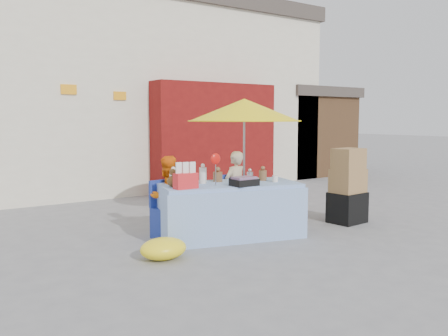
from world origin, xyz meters
TOP-DOWN VIEW (x-y plane):
  - ground at (0.00, 0.00)m, footprint 80.00×80.00m
  - backdrop at (0.52, 7.52)m, footprint 14.00×8.00m
  - market_table at (-0.13, 0.31)m, footprint 2.28×1.48m
  - chair_left at (-0.86, 0.74)m, footprint 0.57×0.57m
  - chair_right at (0.39, 0.74)m, footprint 0.57×0.57m
  - vendor_orange at (-0.86, 0.88)m, footprint 0.67×0.58m
  - vendor_beige at (0.39, 0.88)m, footprint 0.50×0.39m
  - umbrella at (0.69, 1.03)m, footprint 1.90×1.90m
  - box_stack at (2.07, -0.05)m, footprint 0.61×0.51m
  - tarp_bundle at (-1.47, -0.16)m, footprint 0.74×0.68m

SIDE VIEW (x-z plane):
  - ground at x=0.00m, z-range 0.00..0.00m
  - tarp_bundle at x=-1.47m, z-range 0.00..0.27m
  - chair_left at x=-0.86m, z-range -0.17..0.68m
  - chair_right at x=0.39m, z-range -0.17..0.68m
  - market_table at x=-0.13m, z-range -0.22..1.05m
  - box_stack at x=2.07m, z-range -0.05..1.21m
  - vendor_orange at x=-0.86m, z-range 0.00..1.21m
  - vendor_beige at x=0.39m, z-range 0.00..1.23m
  - umbrella at x=0.69m, z-range 0.85..2.94m
  - backdrop at x=0.52m, z-range -0.80..7.00m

